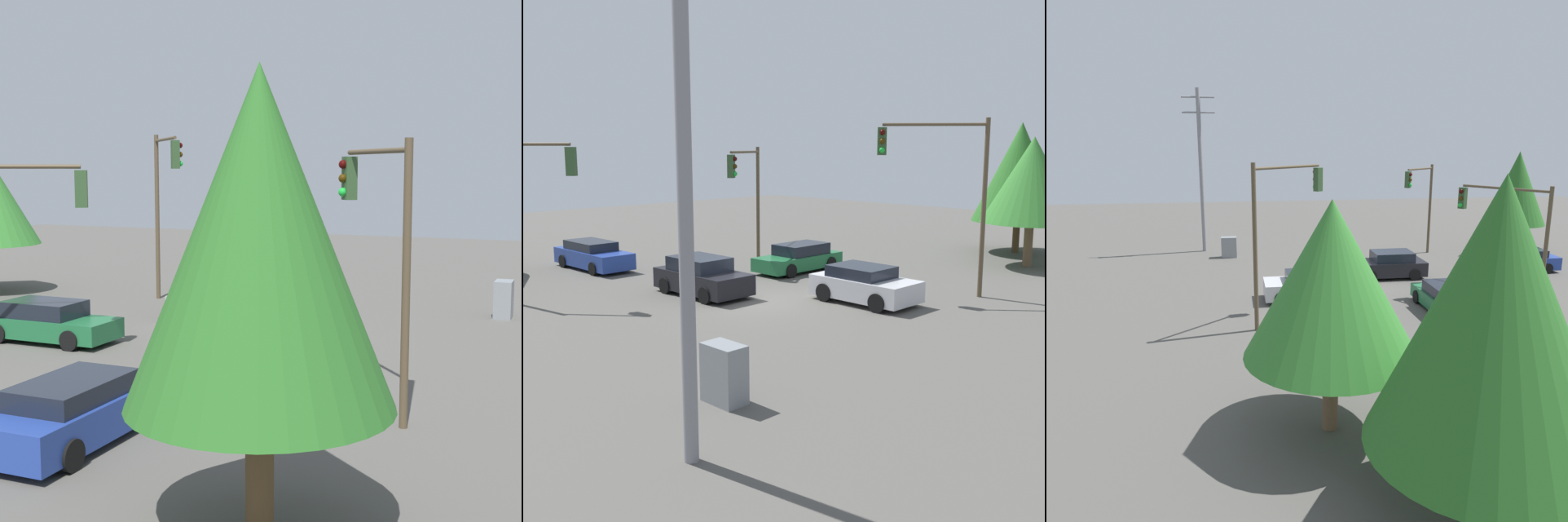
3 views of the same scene
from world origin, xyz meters
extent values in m
plane|color=#54514C|center=(0.00, 0.00, 0.00)|extent=(80.00, 80.00, 0.00)
cube|color=silver|center=(-3.17, -2.84, 0.58)|extent=(4.03, 1.94, 0.78)
cube|color=black|center=(-2.97, -2.84, 1.19)|extent=(2.21, 1.71, 0.43)
cylinder|color=black|center=(-4.42, -3.77, 0.35)|extent=(0.70, 0.22, 0.70)
cylinder|color=black|center=(-4.42, -1.92, 0.35)|extent=(0.70, 0.22, 0.70)
cylinder|color=black|center=(-1.92, -3.77, 0.35)|extent=(0.70, 0.22, 0.70)
cylinder|color=black|center=(-1.92, -1.92, 0.35)|extent=(0.70, 0.22, 0.70)
cube|color=#233D93|center=(10.44, 0.87, 0.55)|extent=(4.69, 1.75, 0.76)
cube|color=black|center=(10.68, 0.87, 1.14)|extent=(2.58, 1.54, 0.42)
cylinder|color=black|center=(8.99, 0.04, 0.31)|extent=(0.62, 0.22, 0.62)
cylinder|color=black|center=(8.99, 1.70, 0.31)|extent=(0.62, 0.22, 0.62)
cylinder|color=black|center=(11.90, 0.04, 0.31)|extent=(0.62, 0.22, 0.62)
cylinder|color=black|center=(11.90, 1.70, 0.31)|extent=(0.62, 0.22, 0.62)
cube|color=black|center=(2.24, 0.65, 0.58)|extent=(4.13, 1.91, 0.80)
cube|color=black|center=(2.44, 0.65, 1.25)|extent=(2.27, 1.68, 0.54)
cylinder|color=black|center=(0.96, -0.25, 0.33)|extent=(0.65, 0.22, 0.65)
cylinder|color=black|center=(0.96, 1.56, 0.33)|extent=(0.65, 0.22, 0.65)
cylinder|color=black|center=(3.52, -0.25, 0.33)|extent=(0.65, 0.22, 0.65)
cylinder|color=black|center=(3.52, 1.56, 0.33)|extent=(0.65, 0.22, 0.65)
cube|color=#1E6638|center=(3.02, -5.65, 0.49)|extent=(1.79, 4.44, 0.63)
cube|color=black|center=(3.02, -5.87, 1.06)|extent=(1.57, 2.44, 0.51)
cylinder|color=black|center=(2.17, -4.27, 0.32)|extent=(0.22, 0.64, 0.64)
cylinder|color=black|center=(3.87, -4.27, 0.32)|extent=(0.22, 0.64, 0.64)
cylinder|color=black|center=(2.17, -7.02, 0.32)|extent=(0.22, 0.64, 0.64)
cylinder|color=black|center=(3.87, -7.02, 0.32)|extent=(0.22, 0.64, 0.64)
cylinder|color=brown|center=(7.02, 6.75, 3.09)|extent=(0.18, 0.18, 6.17)
cylinder|color=brown|center=(5.83, 5.76, 5.92)|extent=(2.46, 2.08, 0.12)
cube|color=#2D4C28|center=(4.64, 4.76, 5.30)|extent=(0.44, 0.43, 1.05)
sphere|color=#360503|center=(4.75, 4.63, 5.63)|extent=(0.22, 0.22, 0.22)
sphere|color=#392605|center=(4.75, 4.63, 5.30)|extent=(0.22, 0.22, 0.22)
sphere|color=green|center=(4.75, 4.63, 4.96)|extent=(0.22, 0.22, 0.22)
cylinder|color=brown|center=(7.02, -6.80, 2.92)|extent=(0.18, 0.18, 5.84)
cylinder|color=brown|center=(5.89, -4.93, 5.59)|extent=(2.37, 3.81, 0.12)
cube|color=#2D4C28|center=(4.76, -3.06, 4.96)|extent=(0.42, 0.44, 1.05)
sphere|color=#360503|center=(4.61, -3.15, 5.30)|extent=(0.22, 0.22, 0.22)
sphere|color=#392605|center=(4.61, -3.15, 4.96)|extent=(0.22, 0.22, 0.22)
sphere|color=green|center=(4.61, -3.15, 4.62)|extent=(0.22, 0.22, 0.22)
cylinder|color=brown|center=(-5.75, -6.81, 3.46)|extent=(0.18, 0.18, 6.91)
cylinder|color=brown|center=(-4.25, -5.52, 6.66)|extent=(3.08, 2.67, 0.12)
cube|color=#2D4C28|center=(-2.75, -4.22, 6.04)|extent=(0.44, 0.43, 1.05)
sphere|color=#360503|center=(-2.86, -4.09, 6.37)|extent=(0.22, 0.22, 0.22)
sphere|color=#392605|center=(-2.86, -4.09, 6.04)|extent=(0.22, 0.22, 0.22)
sphere|color=green|center=(-2.86, -4.09, 5.70)|extent=(0.22, 0.22, 0.22)
cylinder|color=gray|center=(-8.69, 9.54, 5.60)|extent=(0.28, 0.28, 11.21)
cylinder|color=gray|center=(-8.69, 9.54, 10.61)|extent=(2.20, 0.12, 0.12)
cylinder|color=gray|center=(-8.69, 9.54, 9.61)|extent=(2.20, 0.12, 0.12)
cube|color=gray|center=(-6.94, 7.26, 0.70)|extent=(1.02, 0.63, 1.39)
cylinder|color=brown|center=(-1.69, -18.39, 0.88)|extent=(0.37, 0.37, 1.76)
cone|color=#286623|center=(-1.69, -18.39, 4.46)|extent=(4.97, 4.97, 5.41)
cylinder|color=brown|center=(12.96, 5.94, 1.03)|extent=(0.43, 0.43, 2.05)
cone|color=#286623|center=(12.96, 5.94, 4.55)|extent=(4.03, 4.03, 4.99)
cylinder|color=brown|center=(-4.13, -14.56, 1.09)|extent=(0.43, 0.43, 2.18)
cone|color=#337A2D|center=(-4.13, -14.56, 4.25)|extent=(4.67, 4.67, 4.15)
camera|label=1|loc=(23.51, 10.47, 5.56)|focal=55.00mm
camera|label=2|loc=(-17.99, 16.44, 5.81)|focal=45.00mm
camera|label=3|loc=(-6.58, -26.97, 7.73)|focal=35.00mm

